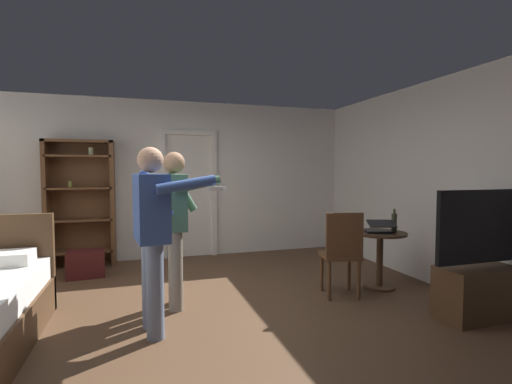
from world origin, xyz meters
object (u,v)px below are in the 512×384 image
Objects in this scene: wooden_chair at (342,251)px; bookshelf at (81,199)px; person_blue_shirt at (153,225)px; tv_flatscreen at (485,279)px; person_striped_shirt at (176,219)px; laptop at (379,228)px; bottle_on_table at (394,223)px; side_table at (380,250)px; suitcase_dark at (86,264)px.

bookshelf is at bearing 141.47° from wooden_chair.
bookshelf is 1.15× the size of person_blue_shirt.
person_striped_shirt is at bearing 157.12° from tv_flatscreen.
laptop is (-0.46, 1.07, 0.36)m from tv_flatscreen.
tv_flatscreen is at bearing -74.87° from bottle_on_table.
bottle_on_table is (3.82, -2.34, -0.21)m from bookshelf.
side_table is 2.82m from person_blue_shirt.
person_striped_shirt reaches higher than bottle_on_table.
side_table is 0.66m from wooden_chair.
wooden_chair is (-0.78, -0.09, -0.28)m from bottle_on_table.
tv_flatscreen reaches higher than bottle_on_table.
person_blue_shirt is (-2.09, -0.32, 0.43)m from wooden_chair.
wooden_chair is at bearing 8.56° from person_blue_shirt.
laptop is at bearing 168.00° from bottle_on_table.
person_blue_shirt is 3.46× the size of suitcase_dark.
bookshelf reaches higher than person_striped_shirt.
tv_flatscreen is at bearing -39.78° from suitcase_dark.
bookshelf reaches higher than person_blue_shirt.
person_blue_shirt is 2.40m from suitcase_dark.
side_table is at bearing 110.65° from tv_flatscreen.
bookshelf is at bearing 119.41° from person_striped_shirt.
side_table is 0.29m from laptop.
tv_flatscreen is 4.41× the size of bottle_on_table.
laptop is at bearing 12.12° from wooden_chair.
side_table is at bearing 10.04° from person_blue_shirt.
side_table reaches higher than suitcase_dark.
wooden_chair is at bearing -38.53° from bookshelf.
person_striped_shirt is (-2.89, 1.22, 0.56)m from tv_flatscreen.
side_table is at bearing -31.52° from bookshelf.
tv_flatscreen is 1.15m from bottle_on_table.
wooden_chair reaches higher than laptop.
wooden_chair is (-0.64, -0.17, 0.07)m from side_table.
person_striped_shirt is at bearing 177.48° from side_table.
suitcase_dark is at bearing 111.43° from person_blue_shirt.
wooden_chair is at bearing -36.79° from suitcase_dark.
bottle_on_table is 0.18× the size of person_striped_shirt.
side_table is 1.70× the size of laptop.
person_blue_shirt is 1.01× the size of person_striped_shirt.
bookshelf is at bearing 148.48° from side_table.
person_striped_shirt is (-1.84, 0.28, 0.40)m from wooden_chair.
person_striped_shirt is (-2.43, 0.15, 0.19)m from laptop.
bookshelf is 1.93× the size of wooden_chair.
bookshelf reaches higher than side_table.
person_striped_shirt is (-2.47, 0.11, 0.47)m from side_table.
person_blue_shirt reaches higher than laptop.
side_table is at bearing 150.26° from bottle_on_table.
person_blue_shirt is at bearing -113.46° from person_striped_shirt.
side_table is 0.71× the size of wooden_chair.
bookshelf is at bearing 109.20° from person_blue_shirt.
side_table is at bearing 43.26° from laptop.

